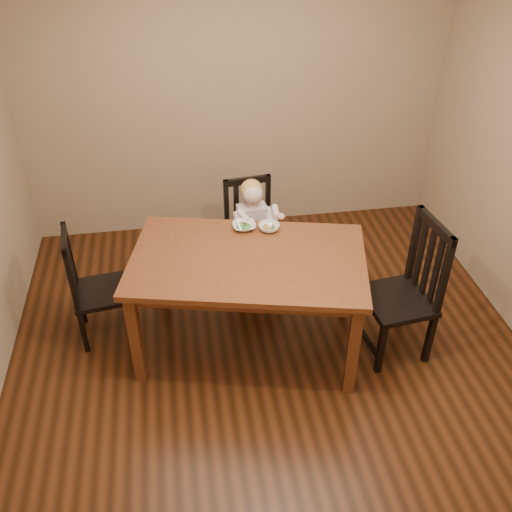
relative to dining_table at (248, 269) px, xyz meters
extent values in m
cube|color=#48220F|center=(0.15, -0.16, -0.74)|extent=(4.00, 4.00, 0.01)
cube|color=#997F61|center=(0.15, 1.84, 0.61)|extent=(4.00, 0.01, 2.70)
cube|color=#997F61|center=(0.15, -2.16, 0.61)|extent=(4.00, 0.01, 2.70)
cube|color=#4A2811|center=(0.00, 0.00, 0.08)|extent=(1.86, 1.37, 0.04)
cube|color=#4A2811|center=(0.00, 0.00, 0.01)|extent=(1.70, 1.20, 0.09)
cube|color=#4A2811|center=(-0.84, -0.24, -0.34)|extent=(0.09, 0.09, 0.79)
cube|color=#4A2811|center=(0.64, -0.59, -0.34)|extent=(0.09, 0.09, 0.79)
cube|color=#4A2811|center=(-0.64, 0.59, -0.34)|extent=(0.09, 0.09, 0.79)
cube|color=#4A2811|center=(0.84, 0.24, -0.34)|extent=(0.09, 0.09, 0.79)
cube|color=black|center=(0.15, 0.76, -0.32)|extent=(0.47, 0.45, 0.04)
cube|color=black|center=(0.31, 0.95, -0.54)|extent=(0.04, 0.04, 0.40)
cube|color=black|center=(-0.05, 0.91, -0.54)|extent=(0.04, 0.04, 0.40)
cube|color=black|center=(0.35, 0.60, -0.54)|extent=(0.04, 0.04, 0.40)
cube|color=black|center=(-0.01, 0.56, -0.54)|extent=(0.04, 0.04, 0.40)
cube|color=black|center=(0.31, 0.95, -0.03)|extent=(0.04, 0.04, 0.55)
cube|color=black|center=(-0.05, 0.91, -0.03)|extent=(0.04, 0.04, 0.55)
cube|color=black|center=(0.13, 0.93, 0.22)|extent=(0.41, 0.08, 0.06)
cube|color=black|center=(0.23, 0.94, -0.06)|extent=(0.05, 0.02, 0.47)
cube|color=black|center=(0.13, 0.93, -0.06)|extent=(0.05, 0.02, 0.47)
cube|color=black|center=(0.04, 0.92, -0.06)|extent=(0.05, 0.02, 0.47)
cube|color=black|center=(-1.12, 0.32, -0.33)|extent=(0.45, 0.47, 0.04)
cube|color=black|center=(-1.31, 0.48, -0.55)|extent=(0.04, 0.04, 0.39)
cube|color=black|center=(-1.26, 0.12, -0.55)|extent=(0.04, 0.04, 0.39)
cube|color=black|center=(-0.97, 0.52, -0.55)|extent=(0.04, 0.04, 0.39)
cube|color=black|center=(-0.92, 0.16, -0.55)|extent=(0.04, 0.04, 0.39)
cube|color=black|center=(-1.31, 0.48, -0.04)|extent=(0.04, 0.04, 0.54)
cube|color=black|center=(-1.26, 0.12, -0.04)|extent=(0.04, 0.04, 0.54)
cube|color=black|center=(-1.29, 0.30, 0.20)|extent=(0.09, 0.40, 0.06)
cube|color=black|center=(-1.30, 0.39, -0.07)|extent=(0.02, 0.04, 0.46)
cube|color=black|center=(-1.29, 0.30, -0.07)|extent=(0.02, 0.04, 0.46)
cube|color=black|center=(-1.27, 0.20, -0.07)|extent=(0.02, 0.04, 0.46)
cube|color=black|center=(1.09, -0.21, -0.26)|extent=(0.52, 0.54, 0.04)
cube|color=black|center=(1.31, -0.40, -0.51)|extent=(0.05, 0.05, 0.46)
cube|color=black|center=(1.26, 0.02, -0.51)|extent=(0.05, 0.05, 0.46)
cube|color=black|center=(0.91, -0.45, -0.51)|extent=(0.05, 0.05, 0.46)
cube|color=black|center=(0.86, -0.03, -0.51)|extent=(0.05, 0.05, 0.46)
cube|color=black|center=(1.31, -0.40, 0.08)|extent=(0.05, 0.05, 0.63)
cube|color=black|center=(1.26, 0.02, 0.08)|extent=(0.05, 0.05, 0.63)
cube|color=black|center=(1.28, -0.19, 0.36)|extent=(0.09, 0.47, 0.07)
cube|color=black|center=(1.30, -0.30, 0.04)|extent=(0.03, 0.05, 0.54)
cube|color=black|center=(1.28, -0.19, 0.04)|extent=(0.03, 0.05, 0.54)
cube|color=black|center=(1.27, -0.08, 0.04)|extent=(0.03, 0.05, 0.54)
imported|color=silver|center=(0.03, 0.38, 0.12)|extent=(0.18, 0.18, 0.04)
imported|color=silver|center=(0.21, 0.33, 0.12)|extent=(0.17, 0.17, 0.05)
cube|color=silver|center=(-0.02, 0.37, 0.15)|extent=(0.03, 0.11, 0.04)
cube|color=silver|center=(-0.02, 0.37, 0.13)|extent=(0.03, 0.04, 0.01)
camera|label=1|loc=(-0.46, -3.26, 2.46)|focal=40.00mm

